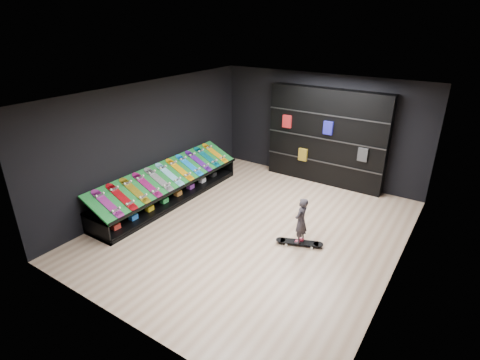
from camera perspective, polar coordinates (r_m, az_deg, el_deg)
The scene contains 22 objects.
floor at distance 8.50m, azimuth 2.08°, elevation -7.39°, with size 6.00×7.00×0.01m, color tan.
ceiling at distance 7.41m, azimuth 2.43°, elevation 12.88°, with size 6.00×7.00×0.01m, color white.
wall_back at distance 10.82m, azimuth 12.05°, elevation 7.73°, with size 6.00×0.02×3.00m, color black.
wall_front at distance 5.47m, azimuth -17.53°, elevation -9.45°, with size 6.00×0.02×3.00m, color black.
wall_left at distance 9.63m, azimuth -13.23°, elevation 5.64°, with size 0.02×7.00×3.00m, color black.
wall_right at distance 6.91m, azimuth 24.01°, elevation -3.23°, with size 0.02×7.00×3.00m, color black.
display_rack at distance 9.79m, azimuth -10.72°, elevation -1.74°, with size 0.90×4.50×0.50m, color black, non-canonical shape.
turf_ramp at distance 9.57m, azimuth -10.71°, elevation 0.68°, with size 1.00×4.50×0.04m, color #0F6220.
back_shelving at distance 10.62m, azimuth 12.98°, elevation 6.37°, with size 3.32×0.39×2.66m, color black.
floor_skateboard at distance 8.00m, azimuth 9.02°, elevation -9.55°, with size 0.98×0.22×0.09m, color black, non-canonical shape.
child at distance 7.82m, azimuth 9.18°, elevation -7.41°, with size 0.23×0.16×0.60m, color black.
display_board_0 at distance 8.43m, azimuth -19.55°, elevation -3.42°, with size 0.98×0.22×0.09m, color #2626BF, non-canonical shape.
display_board_1 at distance 8.63m, azimuth -17.59°, elevation -2.49°, with size 0.98×0.22×0.09m, color red, non-canonical shape.
display_board_2 at distance 8.85m, azimuth -15.73°, elevation -1.60°, with size 0.98×0.22×0.09m, color yellow, non-canonical shape.
display_board_3 at distance 9.07m, azimuth -13.95°, elevation -0.75°, with size 0.98×0.22×0.09m, color #E5198C, non-canonical shape.
display_board_4 at distance 9.30m, azimuth -12.27°, elevation 0.05°, with size 0.98×0.22×0.09m, color black, non-canonical shape.
display_board_5 at distance 9.55m, azimuth -10.67°, elevation 0.82°, with size 0.98×0.22×0.09m, color #0CB2E5, non-canonical shape.
display_board_6 at distance 9.80m, azimuth -9.15°, elevation 1.54°, with size 0.98×0.22×0.09m, color yellow, non-canonical shape.
display_board_7 at distance 10.06m, azimuth -7.71°, elevation 2.23°, with size 0.98×0.22×0.09m, color blue, non-canonical shape.
display_board_8 at distance 10.33m, azimuth -6.33°, elevation 2.89°, with size 0.98×0.22×0.09m, color purple, non-canonical shape.
display_board_9 at distance 10.60m, azimuth -5.03°, elevation 3.50°, with size 0.98×0.22×0.09m, color #0C8C99, non-canonical shape.
display_board_10 at distance 10.88m, azimuth -3.79°, elevation 4.09°, with size 0.98×0.22×0.09m, color orange, non-canonical shape.
Camera 1 is at (3.76, -6.23, 4.40)m, focal length 28.00 mm.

